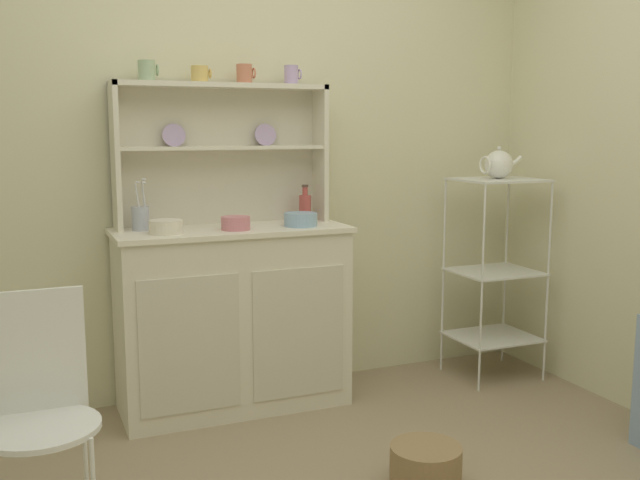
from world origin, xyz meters
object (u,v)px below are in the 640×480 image
porcelain_teapot (498,164)px  wire_chair (38,400)px  bakers_rack (495,260)px  jam_bottle (305,207)px  floor_basket (426,467)px  hutch_shelf_unit (221,143)px  utensil_jar (141,217)px  cup_sage_0 (147,71)px  bowl_mixing_large (166,227)px  hutch_cabinet (233,316)px

porcelain_teapot → wire_chair: bearing=-159.3°
bakers_rack → jam_bottle: (-1.02, 0.20, 0.31)m
floor_basket → hutch_shelf_unit: bearing=109.3°
utensil_jar → porcelain_teapot: size_ratio=1.00×
bakers_rack → floor_basket: bearing=-135.9°
cup_sage_0 → bowl_mixing_large: (0.02, -0.20, -0.69)m
utensil_jar → porcelain_teapot: (1.84, -0.19, 0.22)m
cup_sage_0 → bowl_mixing_large: 0.72m
hutch_shelf_unit → bakers_rack: 1.59m
utensil_jar → floor_basket: bearing=-53.8°
hutch_cabinet → floor_basket: 1.22m
bakers_rack → porcelain_teapot: size_ratio=4.51×
bakers_rack → wire_chair: size_ratio=1.27×
bakers_rack → wire_chair: bearing=-159.4°
wire_chair → porcelain_teapot: 2.58m
floor_basket → cup_sage_0: bearing=123.1°
cup_sage_0 → jam_bottle: bearing=-2.7°
cup_sage_0 → jam_bottle: (0.76, -0.04, -0.65)m
bakers_rack → wire_chair: (-2.34, -0.88, -0.12)m
hutch_shelf_unit → cup_sage_0: cup_sage_0 is taller
wire_chair → cup_sage_0: (0.56, 1.11, 1.09)m
cup_sage_0 → bowl_mixing_large: bearing=-82.8°
wire_chair → bowl_mixing_large: (0.58, 0.92, 0.40)m
bowl_mixing_large → hutch_cabinet: bearing=12.8°
porcelain_teapot → hutch_shelf_unit: bearing=169.1°
bakers_rack → porcelain_teapot: bearing=180.0°
floor_basket → utensil_jar: bearing=126.2°
hutch_cabinet → porcelain_teapot: 1.60m
wire_chair → jam_bottle: jam_bottle is taller
jam_bottle → porcelain_teapot: 1.06m
utensil_jar → hutch_cabinet: bearing=-10.7°
bakers_rack → floor_basket: bakers_rack is taller
cup_sage_0 → jam_bottle: size_ratio=0.50×
bowl_mixing_large → utensil_jar: bearing=119.7°
cup_sage_0 → utensil_jar: size_ratio=0.39×
wire_chair → jam_bottle: (1.31, 1.08, 0.44)m
bowl_mixing_large → jam_bottle: 0.75m
floor_basket → porcelain_teapot: porcelain_teapot is taller
cup_sage_0 → porcelain_teapot: size_ratio=0.39×
bakers_rack → porcelain_teapot: porcelain_teapot is taller
bakers_rack → jam_bottle: bearing=169.1°
porcelain_teapot → bakers_rack: bearing=-0.0°
hutch_shelf_unit → floor_basket: hutch_shelf_unit is taller
floor_basket → porcelain_teapot: (1.00, 0.97, 1.08)m
hutch_shelf_unit → floor_basket: 1.78m
hutch_shelf_unit → cup_sage_0: bearing=-173.2°
wire_chair → jam_bottle: bearing=71.5°
bakers_rack → floor_basket: 1.50m
wire_chair → floor_basket: (1.34, -0.09, -0.43)m
hutch_cabinet → cup_sage_0: 1.21m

